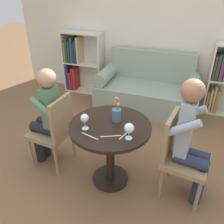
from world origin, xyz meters
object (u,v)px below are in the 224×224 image
at_px(chair_left, 55,129).
at_px(chair_right, 180,154).
at_px(wine_glass_left, 85,118).
at_px(person_left, 47,116).
at_px(couch, 147,90).
at_px(flower_vase, 117,113).
at_px(bookshelf_left, 79,62).
at_px(person_right, 192,142).
at_px(wine_glass_right, 129,129).

bearing_deg(chair_left, chair_right, 96.19).
distance_m(chair_right, wine_glass_left, 0.98).
bearing_deg(chair_left, person_left, -92.81).
bearing_deg(person_left, couch, 160.32).
bearing_deg(chair_left, flower_vase, 98.48).
bearing_deg(bookshelf_left, person_right, -42.73).
distance_m(chair_left, wine_glass_right, 1.00).
distance_m(person_left, flower_vase, 0.83).
height_order(couch, chair_left, couch).
height_order(chair_right, wine_glass_left, chair_right).
distance_m(person_right, wine_glass_right, 0.60).
bearing_deg(wine_glass_left, couch, 84.01).
xyz_separation_m(chair_left, person_left, (-0.09, 0.01, 0.14)).
bearing_deg(bookshelf_left, chair_right, -43.62).
bearing_deg(person_right, chair_left, 98.44).
bearing_deg(chair_left, wine_glass_left, 73.57).
distance_m(bookshelf_left, flower_vase, 2.44).
xyz_separation_m(couch, wine_glass_left, (-0.20, -1.94, 0.53)).
relative_size(chair_right, person_left, 0.75).
bearing_deg(wine_glass_right, person_right, 21.79).
relative_size(couch, chair_right, 1.83).
xyz_separation_m(chair_left, wine_glass_right, (0.92, -0.19, 0.34)).
bearing_deg(chair_right, couch, 29.28).
bearing_deg(flower_vase, person_left, -177.12).
bearing_deg(wine_glass_left, chair_right, 14.33).
bearing_deg(couch, person_left, -114.01).
height_order(couch, chair_right, couch).
bearing_deg(person_right, flower_vase, 95.38).
bearing_deg(chair_right, person_left, 98.73).
bearing_deg(wine_glass_right, chair_left, 168.23).
bearing_deg(chair_right, wine_glass_right, 124.81).
distance_m(couch, chair_left, 1.89).
bearing_deg(wine_glass_left, wine_glass_right, -1.09).
bearing_deg(person_right, wine_glass_right, 119.23).
distance_m(chair_left, wine_glass_left, 0.62).
height_order(chair_left, person_left, person_left).
relative_size(chair_left, person_left, 0.75).
bearing_deg(bookshelf_left, chair_left, -70.82).
xyz_separation_m(couch, wine_glass_right, (0.23, -1.95, 0.52)).
height_order(bookshelf_left, person_left, person_left).
bearing_deg(flower_vase, chair_right, -0.66).
bearing_deg(person_right, bookshelf_left, 54.71).
relative_size(person_right, flower_vase, 4.61).
xyz_separation_m(chair_right, wine_glass_left, (-0.89, -0.23, 0.35)).
height_order(chair_left, wine_glass_right, chair_left).
distance_m(chair_left, chair_right, 1.37).
height_order(chair_right, wine_glass_right, chair_right).
bearing_deg(flower_vase, person_right, -2.06).
bearing_deg(couch, flower_vase, -88.96).
height_order(bookshelf_left, flower_vase, bookshelf_left).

